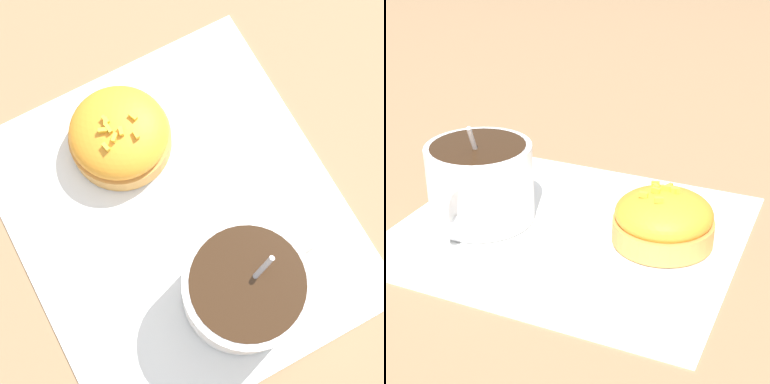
# 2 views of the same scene
# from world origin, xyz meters

# --- Properties ---
(ground_plane) EXTENTS (3.00, 3.00, 0.00)m
(ground_plane) POSITION_xyz_m (0.00, 0.00, 0.00)
(ground_plane) COLOR #93704C
(paper_napkin) EXTENTS (0.30, 0.27, 0.00)m
(paper_napkin) POSITION_xyz_m (0.00, 0.00, 0.00)
(paper_napkin) COLOR white
(paper_napkin) RESTS_ON ground_plane
(coffee_cup) EXTENTS (0.09, 0.12, 0.09)m
(coffee_cup) POSITION_xyz_m (0.08, 0.01, 0.04)
(coffee_cup) COLOR white
(coffee_cup) RESTS_ON paper_napkin
(frosted_pastry) EXTENTS (0.08, 0.08, 0.05)m
(frosted_pastry) POSITION_xyz_m (-0.08, -0.01, 0.02)
(frosted_pastry) COLOR #D19347
(frosted_pastry) RESTS_ON paper_napkin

